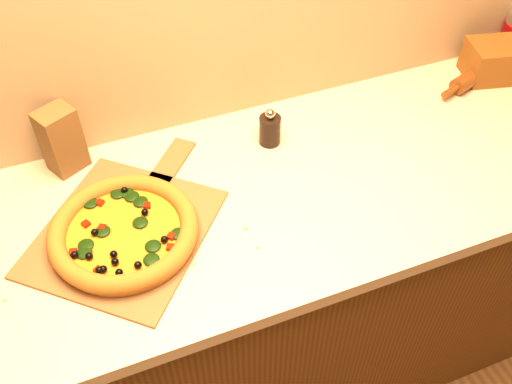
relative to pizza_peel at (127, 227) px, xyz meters
name	(u,v)px	position (x,y,z in m)	size (l,w,h in m)	color
cabinet	(233,305)	(0.25, 0.00, -0.47)	(2.80, 0.65, 0.86)	#4C2E10
countertop	(227,207)	(0.25, 0.00, -0.02)	(2.84, 0.68, 0.04)	beige
pizza_peel	(127,227)	(0.00, 0.00, 0.00)	(0.54, 0.55, 0.01)	brown
pizza	(124,231)	(-0.01, -0.03, 0.03)	(0.34, 0.34, 0.05)	#B8802E
bottle_cap	(132,298)	(-0.04, -0.20, 0.00)	(0.03, 0.03, 0.01)	black
pepper_grinder	(270,129)	(0.43, 0.16, 0.04)	(0.06, 0.06, 0.11)	black
rolling_pin	(481,71)	(1.15, 0.20, 0.02)	(0.36, 0.14, 0.05)	#53260E
paper_bag	(62,140)	(-0.09, 0.27, 0.09)	(0.09, 0.07, 0.18)	brown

